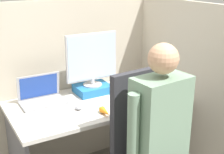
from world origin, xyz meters
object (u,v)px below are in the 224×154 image
object	(u,v)px
paper_box	(93,89)
stapler	(148,81)
carrot_toy	(105,112)
person	(165,140)
laptop	(42,98)
coffee_mug	(128,80)
monitor	(92,59)

from	to	relation	value
paper_box	stapler	bearing A→B (deg)	-6.47
carrot_toy	person	bearing A→B (deg)	-80.65
laptop	carrot_toy	world-z (taller)	laptop
stapler	carrot_toy	xyz separation A→B (m)	(-0.67, -0.39, 0.00)
laptop	coffee_mug	world-z (taller)	laptop
laptop	paper_box	bearing A→B (deg)	0.14
stapler	coffee_mug	xyz separation A→B (m)	(-0.19, 0.05, 0.03)
coffee_mug	stapler	bearing A→B (deg)	-15.29
paper_box	person	size ratio (longest dim) A/B	0.22
laptop	stapler	xyz separation A→B (m)	(1.00, -0.06, -0.02)
paper_box	monitor	size ratio (longest dim) A/B	0.64
paper_box	stapler	world-z (taller)	paper_box
paper_box	monitor	bearing A→B (deg)	90.00
monitor	laptop	distance (m)	0.52
person	coffee_mug	bearing A→B (deg)	69.12
laptop	person	world-z (taller)	person
stapler	person	distance (m)	1.12
carrot_toy	coffee_mug	xyz separation A→B (m)	(0.48, 0.44, 0.02)
coffee_mug	paper_box	bearing A→B (deg)	178.40
paper_box	person	distance (m)	1.02
laptop	coffee_mug	size ratio (longest dim) A/B	3.45
laptop	person	size ratio (longest dim) A/B	0.25
carrot_toy	coffee_mug	size ratio (longest dim) A/B	1.34
laptop	monitor	bearing A→B (deg)	0.50
person	stapler	bearing A→B (deg)	59.00
laptop	carrot_toy	distance (m)	0.56
paper_box	carrot_toy	size ratio (longest dim) A/B	2.18
paper_box	person	world-z (taller)	person
stapler	person	size ratio (longest dim) A/B	0.11
carrot_toy	stapler	bearing A→B (deg)	30.30
monitor	person	bearing A→B (deg)	-91.60
carrot_toy	monitor	bearing A→B (deg)	75.01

